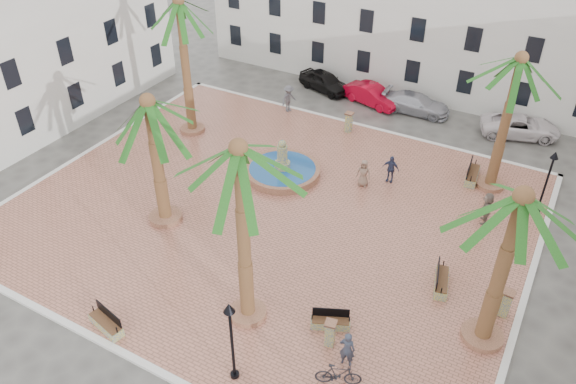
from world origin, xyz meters
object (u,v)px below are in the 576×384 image
palm_nw (180,16)px  bench_e (441,282)px  bench_se (330,322)px  bollard_se (330,333)px  palm_sw (150,118)px  car_black (325,81)px  bench_ne (472,175)px  bollard_n (349,122)px  fountain (282,170)px  car_silver (416,104)px  pedestrian_fountain_a (364,173)px  pedestrian_east (487,208)px  car_red (372,95)px  bench_s (106,324)px  pedestrian_north (289,98)px  palm_s (239,170)px  lamppost_s (231,329)px  lamppost_e (549,173)px  cyclist_a (347,349)px  pedestrian_fountain_b (391,169)px  palm_ne (517,74)px  car_white (520,126)px  palm_e (517,217)px  bicycle_b (338,375)px  bollard_e (506,303)px

palm_nw → bench_e: size_ratio=4.48×
bench_se → bollard_se: bearing=-90.5°
palm_sw → car_black: (0.18, 18.35, -5.29)m
bench_ne → palm_sw: bearing=125.8°
bench_se → bollard_n: size_ratio=1.24×
fountain → palm_nw: 10.74m
bollard_se → car_black: car_black is taller
car_silver → pedestrian_fountain_a: bearing=-179.5°
fountain → pedestrian_fountain_a: fountain is taller
pedestrian_east → car_red: pedestrian_east is taller
bench_s → car_red: 24.94m
pedestrian_north → palm_s: bearing=-139.5°
bench_ne → lamppost_s: bearing=160.3°
lamppost_s → lamppost_e: (8.25, 16.27, -0.08)m
cyclist_a → pedestrian_fountain_a: cyclist_a is taller
palm_s → pedestrian_fountain_b: 14.19m
lamppost_s → car_red: lamppost_s is taller
palm_ne → pedestrian_fountain_a: bearing=-151.3°
lamppost_e → pedestrian_east: lamppost_e is taller
lamppost_s → car_white: bearing=76.9°
pedestrian_north → bench_e: bearing=-112.7°
palm_e → bollard_n: 18.44m
lamppost_e → pedestrian_north: lamppost_e is taller
bench_e → car_silver: 17.37m
fountain → car_black: (-3.03, 11.72, 0.27)m
cyclist_a → car_black: bearing=-69.7°
bollard_se → pedestrian_east: size_ratio=0.71×
bench_se → car_silver: 20.85m
palm_ne → fountain: bearing=-156.7°
palm_sw → palm_e: bearing=0.3°
car_red → car_white: car_red is taller
pedestrian_north → bench_se: bearing=-129.2°
bicycle_b → pedestrian_east: size_ratio=0.99×
bollard_n → bollard_e: (12.28, -11.38, -0.01)m
fountain → bench_s: (-0.58, -13.60, -0.04)m
lamppost_s → car_silver: size_ratio=0.84×
bench_se → pedestrian_east: 10.94m
palm_s → bicycle_b: bearing=-14.7°
lamppost_e → bollard_se: bearing=-113.7°
palm_sw → pedestrian_fountain_a: 12.13m
palm_sw → bench_s: palm_sw is taller
bicycle_b → bollard_e: bearing=-59.0°
car_black → bollard_n: bearing=-123.1°
palm_sw → bollard_se: (11.00, -3.22, -5.21)m
bench_ne → pedestrian_fountain_a: size_ratio=1.26×
bollard_n → pedestrian_fountain_a: pedestrian_fountain_a is taller
car_black → car_white: car_black is taller
bollard_e → pedestrian_fountain_a: bearing=146.0°
car_red → pedestrian_east: bearing=-118.9°
lamppost_e → bicycle_b: lamppost_e is taller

